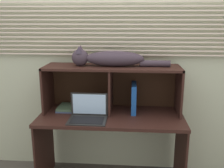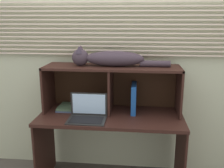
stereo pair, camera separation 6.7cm
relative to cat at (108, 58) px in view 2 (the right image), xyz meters
The scene contains 7 objects.
back_panel_with_blinds 0.23m from the cat, 81.12° to the left, with size 4.40×0.08×2.50m.
desk 0.68m from the cat, 72.18° to the right, with size 1.37×0.61×0.73m.
hutch_shelf_unit 0.22m from the cat, 44.47° to the left, with size 1.30×0.36×0.45m.
cat is the anchor object (origin of this frame).
laptop 0.56m from the cat, 125.12° to the right, with size 0.34×0.24×0.23m.
binder_upright 0.46m from the cat, ahead, with size 0.05×0.26×0.28m, color #18489B.
book_stack 0.65m from the cat, behind, with size 0.20×0.23×0.04m.
Camera 2 is at (0.25, -2.10, 1.62)m, focal length 41.53 mm.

